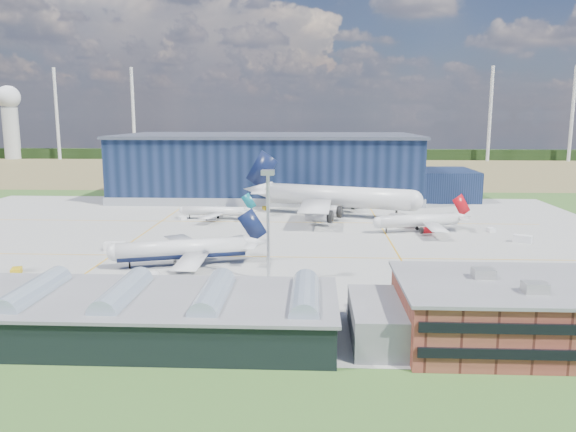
% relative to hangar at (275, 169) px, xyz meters
% --- Properties ---
extents(ground, '(600.00, 600.00, 0.00)m').
position_rel_hangar_xyz_m(ground, '(-2.81, -94.80, -11.62)').
color(ground, '#35541F').
rests_on(ground, ground).
extents(apron, '(220.00, 160.00, 0.08)m').
position_rel_hangar_xyz_m(apron, '(-2.81, -84.80, -11.59)').
color(apron, gray).
rests_on(apron, ground).
extents(farmland, '(600.00, 220.00, 0.01)m').
position_rel_hangar_xyz_m(farmland, '(-2.81, 125.20, -11.62)').
color(farmland, olive).
rests_on(farmland, ground).
extents(treeline, '(600.00, 8.00, 8.00)m').
position_rel_hangar_xyz_m(treeline, '(-2.81, 205.20, -7.62)').
color(treeline, black).
rests_on(treeline, ground).
extents(horizon_dressing, '(440.20, 18.00, 70.00)m').
position_rel_hangar_xyz_m(horizon_dressing, '(-194.11, 199.58, 22.58)').
color(horizon_dressing, silver).
rests_on(horizon_dressing, ground).
extents(hangar, '(145.00, 62.00, 26.10)m').
position_rel_hangar_xyz_m(hangar, '(0.00, 0.00, 0.00)').
color(hangar, '#0F1B34').
rests_on(hangar, ground).
extents(ops_building, '(46.00, 23.00, 10.90)m').
position_rel_hangar_xyz_m(ops_building, '(52.20, -154.81, -6.82)').
color(ops_building, brown).
rests_on(ops_building, ground).
extents(glass_concourse, '(78.00, 23.00, 8.60)m').
position_rel_hangar_xyz_m(glass_concourse, '(-9.26, -154.80, -7.93)').
color(glass_concourse, black).
rests_on(glass_concourse, ground).
extents(light_mast_center, '(2.60, 2.60, 23.00)m').
position_rel_hangar_xyz_m(light_mast_center, '(7.19, -124.80, 3.82)').
color(light_mast_center, silver).
rests_on(light_mast_center, ground).
extents(airliner_navy, '(46.10, 45.56, 12.12)m').
position_rel_hangar_xyz_m(airliner_navy, '(-13.41, -113.38, -5.56)').
color(airliner_navy, silver).
rests_on(airliner_navy, ground).
extents(airliner_red, '(39.63, 39.17, 10.41)m').
position_rel_hangar_xyz_m(airliner_red, '(47.01, -72.80, -6.41)').
color(airliner_red, silver).
rests_on(airliner_red, ground).
extents(airliner_widebody, '(81.34, 80.48, 20.94)m').
position_rel_hangar_xyz_m(airliner_widebody, '(24.41, -47.92, -1.15)').
color(airliner_widebody, silver).
rests_on(airliner_widebody, ground).
extents(airliner_regional, '(27.82, 27.27, 8.64)m').
position_rel_hangar_xyz_m(airliner_regional, '(-16.41, -55.63, -7.29)').
color(airliner_regional, silver).
rests_on(airliner_regional, ground).
extents(gse_tug_a, '(2.89, 3.69, 1.35)m').
position_rel_hangar_xyz_m(gse_tug_a, '(-47.56, -122.16, -10.94)').
color(gse_tug_a, gold).
rests_on(gse_tug_a, ground).
extents(gse_van_a, '(5.38, 2.94, 2.23)m').
position_rel_hangar_xyz_m(gse_van_a, '(-33.80, -100.22, -10.50)').
color(gse_van_a, white).
rests_on(gse_van_a, ground).
extents(gse_cart_a, '(2.18, 3.00, 1.22)m').
position_rel_hangar_xyz_m(gse_cart_a, '(68.56, -72.01, -11.01)').
color(gse_cart_a, white).
rests_on(gse_cart_a, ground).
extents(gse_van_b, '(5.08, 4.09, 2.12)m').
position_rel_hangar_xyz_m(gse_van_b, '(72.51, -86.28, -10.55)').
color(gse_van_b, white).
rests_on(gse_van_b, ground).
extents(gse_tug_c, '(2.89, 3.42, 1.28)m').
position_rel_hangar_xyz_m(gse_tug_c, '(-1.01, -36.04, -10.98)').
color(gse_tug_c, gold).
rests_on(gse_tug_c, ground).
extents(gse_cart_b, '(3.27, 3.47, 1.25)m').
position_rel_hangar_xyz_m(gse_cart_b, '(-26.60, -57.51, -10.99)').
color(gse_cart_b, white).
rests_on(gse_cart_b, ground).
extents(gse_van_c, '(5.73, 3.86, 2.52)m').
position_rel_hangar_xyz_m(gse_van_c, '(26.60, -140.80, -10.36)').
color(gse_van_c, white).
rests_on(gse_van_c, ground).
extents(airstair, '(2.17, 4.67, 2.91)m').
position_rel_hangar_xyz_m(airstair, '(-14.05, -133.52, -10.16)').
color(airstair, white).
rests_on(airstair, ground).
extents(car_a, '(3.67, 1.48, 1.25)m').
position_rel_hangar_xyz_m(car_a, '(53.81, -141.83, -10.99)').
color(car_a, '#99999E').
rests_on(car_a, ground).
extents(car_b, '(3.70, 1.68, 1.18)m').
position_rel_hangar_xyz_m(car_b, '(17.60, -142.80, -11.03)').
color(car_b, '#99999E').
rests_on(car_b, ground).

